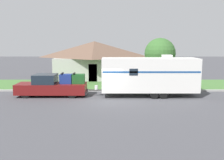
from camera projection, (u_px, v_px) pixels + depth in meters
name	position (u px, v px, depth m)	size (l,w,h in m)	color
ground_plane	(107.00, 100.00, 20.01)	(120.00, 120.00, 0.00)	#47474C
curb_strip	(108.00, 90.00, 23.71)	(80.00, 0.30, 0.14)	#999993
lawn_strip	(109.00, 85.00, 27.32)	(80.00, 7.00, 0.03)	#477538
house_across_street	(96.00, 59.00, 31.87)	(10.21, 6.51, 4.72)	#B2B2A8
pickup_truck	(54.00, 86.00, 21.55)	(6.06, 2.02, 2.02)	black
travel_trailer	(151.00, 75.00, 21.37)	(9.27, 2.42, 3.57)	black
mailbox	(38.00, 78.00, 24.57)	(0.48, 0.20, 1.42)	brown
tree_in_yard	(161.00, 54.00, 25.31)	(3.14, 3.14, 5.05)	brown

